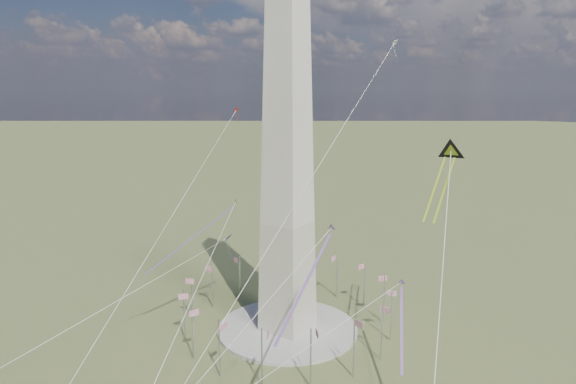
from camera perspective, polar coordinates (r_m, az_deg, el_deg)
The scene contains 11 objects.
ground at distance 137.42m, azimuth -0.04°, elevation -15.09°, with size 2000.00×2000.00×0.00m, color #525F2F.
plaza at distance 137.24m, azimuth -0.04°, elevation -14.94°, with size 36.00×36.00×0.80m, color #A5A197.
washington_monument at distance 123.72m, azimuth -0.04°, elevation 5.21°, with size 15.56×15.56×100.00m.
flagpole_ring at distance 134.33m, azimuth -0.04°, elevation -12.31°, with size 54.40×54.40×13.00m.
kite_delta_black at distance 121.83m, azimuth 17.52°, elevation 3.87°, with size 7.25×19.31×15.93m.
kite_diamond_purple at distance 147.33m, azimuth -6.61°, elevation -5.36°, with size 1.51×2.68×8.26m.
kite_streamer_left at distance 101.29m, azimuth 2.97°, elevation -8.03°, with size 3.82×24.30×16.69m.
kite_streamer_mid at distance 131.49m, azimuth -9.04°, elevation -3.73°, with size 12.82×22.25×16.82m.
kite_streamer_right at distance 114.69m, azimuth 12.51°, elevation -13.10°, with size 8.71×17.67×12.93m.
kite_small_red at distance 173.18m, azimuth -5.76°, elevation 8.90°, with size 1.48×2.33×5.17m.
kite_small_white at distance 154.81m, azimuth 11.76°, elevation 15.75°, with size 1.60×2.30×4.79m.
Camera 1 is at (69.44, -101.53, 61.26)m, focal length 32.00 mm.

